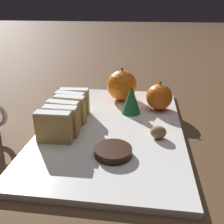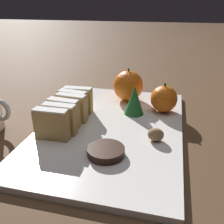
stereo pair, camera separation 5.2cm
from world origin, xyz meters
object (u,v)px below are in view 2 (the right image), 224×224
at_px(walnut, 156,135).
at_px(orange_near, 164,99).
at_px(orange_far, 128,86).
at_px(chocolate_cookie, 106,151).

bearing_deg(walnut, orange_near, 87.65).
height_order(orange_far, chocolate_cookie, orange_far).
relative_size(orange_far, walnut, 2.84).
bearing_deg(chocolate_cookie, orange_near, 68.35).
distance_m(orange_near, chocolate_cookie, 0.23).
xyz_separation_m(orange_far, walnut, (0.09, -0.20, -0.03)).
xyz_separation_m(orange_near, chocolate_cookie, (-0.08, -0.21, -0.02)).
distance_m(walnut, chocolate_cookie, 0.10).
bearing_deg(chocolate_cookie, walnut, 41.48).
relative_size(orange_far, chocolate_cookie, 1.34).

